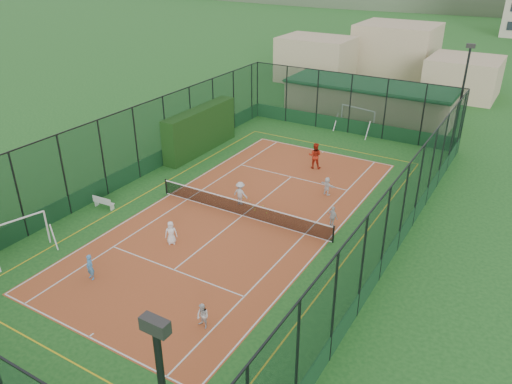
% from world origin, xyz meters
% --- Properties ---
extents(ground, '(300.00, 300.00, 0.00)m').
position_xyz_m(ground, '(0.00, 0.00, 0.00)').
color(ground, '#1C511E').
rests_on(ground, ground).
extents(court_slab, '(11.17, 23.97, 0.01)m').
position_xyz_m(court_slab, '(0.00, 0.00, 0.01)').
color(court_slab, '#A55124').
rests_on(court_slab, ground).
extents(tennis_net, '(11.67, 0.12, 1.06)m').
position_xyz_m(tennis_net, '(0.00, 0.00, 0.53)').
color(tennis_net, black).
rests_on(tennis_net, ground).
extents(perimeter_fence, '(18.12, 34.12, 5.00)m').
position_xyz_m(perimeter_fence, '(0.00, 0.00, 2.50)').
color(perimeter_fence, black).
rests_on(perimeter_fence, ground).
extents(floodlight_ne, '(0.60, 0.26, 8.25)m').
position_xyz_m(floodlight_ne, '(8.60, 16.60, 4.12)').
color(floodlight_ne, black).
rests_on(floodlight_ne, ground).
extents(clubhouse, '(15.20, 7.20, 3.15)m').
position_xyz_m(clubhouse, '(0.00, 22.00, 1.57)').
color(clubhouse, tan).
rests_on(clubhouse, ground).
extents(hedge_left, '(1.16, 7.75, 3.39)m').
position_xyz_m(hedge_left, '(-8.30, 7.20, 1.70)').
color(hedge_left, black).
rests_on(hedge_left, ground).
extents(white_bench, '(1.43, 0.48, 0.79)m').
position_xyz_m(white_bench, '(-7.80, -3.45, 0.40)').
color(white_bench, white).
rests_on(white_bench, ground).
extents(futsal_goal_near, '(3.11, 1.69, 1.93)m').
position_xyz_m(futsal_goal_near, '(-7.81, -9.20, 0.96)').
color(futsal_goal_near, white).
rests_on(futsal_goal_near, ground).
extents(futsal_goal_far, '(3.42, 1.64, 2.13)m').
position_xyz_m(futsal_goal_far, '(0.59, 17.45, 1.06)').
color(futsal_goal_far, white).
rests_on(futsal_goal_far, ground).
extents(child_near_left, '(0.76, 0.74, 1.32)m').
position_xyz_m(child_near_left, '(-1.66, -4.52, 0.67)').
color(child_near_left, white).
rests_on(child_near_left, court_slab).
extents(child_near_mid, '(0.52, 0.39, 1.31)m').
position_xyz_m(child_near_mid, '(-2.95, -8.97, 0.67)').
color(child_near_mid, '#4C95D8').
rests_on(child_near_mid, court_slab).
extents(child_near_right, '(0.65, 0.55, 1.17)m').
position_xyz_m(child_near_right, '(3.70, -8.99, 0.60)').
color(child_near_right, white).
rests_on(child_near_right, court_slab).
extents(child_far_left, '(0.98, 0.58, 1.50)m').
position_xyz_m(child_far_left, '(-0.88, 1.20, 0.76)').
color(child_far_left, silver).
rests_on(child_far_left, court_slab).
extents(child_far_right, '(0.81, 0.59, 1.27)m').
position_xyz_m(child_far_right, '(5.08, 1.55, 0.65)').
color(child_far_right, silver).
rests_on(child_far_right, court_slab).
extents(child_far_back, '(1.17, 0.65, 1.21)m').
position_xyz_m(child_far_back, '(3.18, 5.15, 0.61)').
color(child_far_back, white).
rests_on(child_far_back, court_slab).
extents(coach, '(1.09, 0.95, 1.90)m').
position_xyz_m(coach, '(0.71, 8.65, 0.96)').
color(coach, '#B22613').
rests_on(coach, court_slab).
extents(tennis_balls, '(2.29, 1.13, 0.07)m').
position_xyz_m(tennis_balls, '(0.04, 1.38, 0.04)').
color(tennis_balls, '#CCE033').
rests_on(tennis_balls, court_slab).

